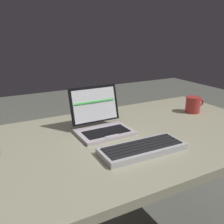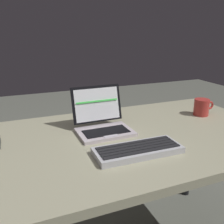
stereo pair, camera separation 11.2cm
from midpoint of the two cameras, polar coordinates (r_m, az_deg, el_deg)
desk at (r=1.14m, az=1.21°, el=-9.80°), size 1.66×0.81×0.72m
laptop_front at (r=1.18m, az=0.53°, el=-2.45°), size 0.25×0.22×0.20m
external_keyboard at (r=1.00m, az=9.13°, el=-8.52°), size 0.34×0.14×0.03m
coffee_mug at (r=1.51m, az=21.62°, el=1.00°), size 0.12×0.08×0.09m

